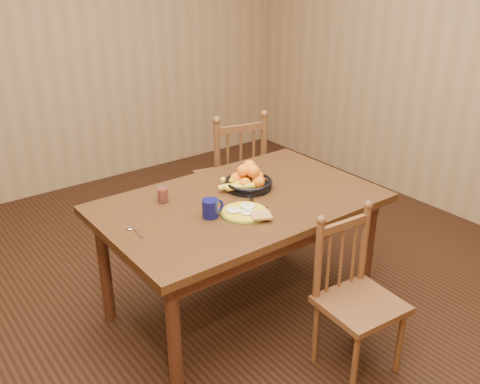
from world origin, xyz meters
TOP-DOWN VIEW (x-y plane):
  - room at (0.00, 0.00)m, footprint 4.52×5.02m
  - dining_table at (0.00, 0.00)m, footprint 1.60×1.00m
  - chair_far at (0.54, 0.81)m, footprint 0.53×0.52m
  - chair_near at (0.18, -0.76)m, footprint 0.42×0.40m
  - breakfast_plate at (-0.09, -0.16)m, footprint 0.26×0.30m
  - fork at (0.05, -0.09)m, footprint 0.04×0.18m
  - spoon at (-0.67, 0.04)m, footprint 0.04×0.16m
  - coffee_mug at (-0.25, -0.08)m, footprint 0.13×0.09m
  - juice_glass at (-0.36, 0.25)m, footprint 0.06×0.06m
  - fruit_bowl at (0.14, 0.10)m, footprint 0.32×0.29m

SIDE VIEW (x-z plane):
  - chair_near at x=0.18m, z-range -0.01..0.85m
  - chair_far at x=0.54m, z-range -0.01..0.99m
  - dining_table at x=0.00m, z-range 0.29..1.04m
  - fork at x=0.05m, z-range 0.75..0.76m
  - spoon at x=-0.67m, z-range 0.75..0.76m
  - breakfast_plate at x=-0.09m, z-range 0.74..0.78m
  - juice_glass at x=-0.36m, z-range 0.75..0.84m
  - coffee_mug at x=-0.25m, z-range 0.75..0.85m
  - fruit_bowl at x=0.14m, z-range 0.72..0.89m
  - room at x=0.00m, z-range -0.01..2.71m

